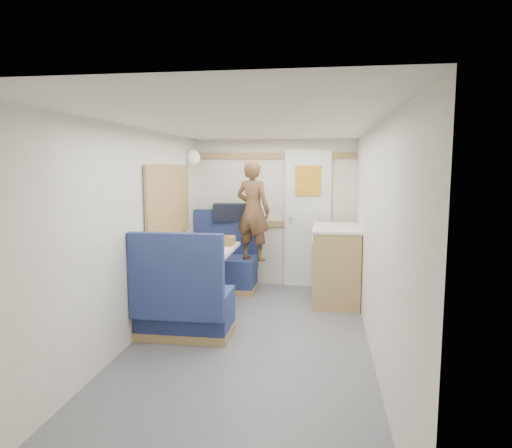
% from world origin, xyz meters
% --- Properties ---
extents(floor, '(4.50, 4.50, 0.00)m').
position_xyz_m(floor, '(0.00, 0.00, 0.00)').
color(floor, '#515156').
rests_on(floor, ground).
extents(ceiling, '(4.50, 4.50, 0.00)m').
position_xyz_m(ceiling, '(0.00, 0.00, 2.00)').
color(ceiling, silver).
rests_on(ceiling, wall_back).
extents(wall_back, '(2.20, 0.02, 2.00)m').
position_xyz_m(wall_back, '(0.00, 2.25, 1.00)').
color(wall_back, silver).
rests_on(wall_back, floor).
extents(wall_left, '(0.02, 4.50, 2.00)m').
position_xyz_m(wall_left, '(-1.10, 0.00, 1.00)').
color(wall_left, silver).
rests_on(wall_left, floor).
extents(wall_right, '(0.02, 4.50, 2.00)m').
position_xyz_m(wall_right, '(1.10, 0.00, 1.00)').
color(wall_right, silver).
rests_on(wall_right, floor).
extents(oak_trim_low, '(2.15, 0.02, 0.08)m').
position_xyz_m(oak_trim_low, '(0.00, 2.23, 0.85)').
color(oak_trim_low, olive).
rests_on(oak_trim_low, wall_back).
extents(oak_trim_high, '(2.15, 0.02, 0.08)m').
position_xyz_m(oak_trim_high, '(0.00, 2.23, 1.78)').
color(oak_trim_high, olive).
rests_on(oak_trim_high, wall_back).
extents(side_window, '(0.04, 1.30, 0.72)m').
position_xyz_m(side_window, '(-1.08, 1.00, 1.25)').
color(side_window, '#95A58C').
rests_on(side_window, wall_left).
extents(rear_door, '(0.62, 0.12, 1.86)m').
position_xyz_m(rear_door, '(0.45, 2.22, 0.97)').
color(rear_door, white).
rests_on(rear_door, wall_back).
extents(dinette_table, '(0.62, 0.92, 0.72)m').
position_xyz_m(dinette_table, '(-0.65, 1.00, 0.57)').
color(dinette_table, white).
rests_on(dinette_table, floor).
extents(bench_far, '(0.90, 0.59, 1.05)m').
position_xyz_m(bench_far, '(-0.65, 1.86, 0.30)').
color(bench_far, navy).
rests_on(bench_far, floor).
extents(bench_near, '(0.90, 0.59, 1.05)m').
position_xyz_m(bench_near, '(-0.65, 0.14, 0.30)').
color(bench_near, navy).
rests_on(bench_near, floor).
extents(ledge, '(0.90, 0.14, 0.04)m').
position_xyz_m(ledge, '(-0.65, 2.12, 0.88)').
color(ledge, olive).
rests_on(ledge, bench_far).
extents(dome_light, '(0.20, 0.20, 0.20)m').
position_xyz_m(dome_light, '(-1.04, 1.85, 1.75)').
color(dome_light, white).
rests_on(dome_light, wall_left).
extents(galley_counter, '(0.57, 0.92, 0.92)m').
position_xyz_m(galley_counter, '(0.82, 1.55, 0.47)').
color(galley_counter, olive).
rests_on(galley_counter, floor).
extents(person, '(0.54, 0.44, 1.27)m').
position_xyz_m(person, '(-0.22, 1.71, 1.08)').
color(person, brown).
rests_on(person, bench_far).
extents(duffel_bag, '(0.51, 0.29, 0.23)m').
position_xyz_m(duffel_bag, '(-0.59, 2.12, 1.02)').
color(duffel_bag, black).
rests_on(duffel_bag, ledge).
extents(tray, '(0.36, 0.40, 0.02)m').
position_xyz_m(tray, '(-0.60, 0.92, 0.73)').
color(tray, white).
rests_on(tray, dinette_table).
extents(orange_fruit, '(0.08, 0.08, 0.08)m').
position_xyz_m(orange_fruit, '(-0.49, 0.94, 0.78)').
color(orange_fruit, orange).
rests_on(orange_fruit, tray).
extents(cheese_block, '(0.11, 0.07, 0.04)m').
position_xyz_m(cheese_block, '(-0.66, 0.85, 0.76)').
color(cheese_block, '#E7D285').
rests_on(cheese_block, tray).
extents(wine_glass, '(0.08, 0.08, 0.17)m').
position_xyz_m(wine_glass, '(-0.67, 1.07, 0.84)').
color(wine_glass, white).
rests_on(wine_glass, dinette_table).
extents(tumbler_left, '(0.07, 0.07, 0.12)m').
position_xyz_m(tumbler_left, '(-0.80, 0.73, 0.78)').
color(tumbler_left, white).
rests_on(tumbler_left, dinette_table).
extents(beer_glass, '(0.07, 0.07, 0.11)m').
position_xyz_m(beer_glass, '(-0.45, 1.15, 0.77)').
color(beer_glass, '#955D15').
rests_on(beer_glass, dinette_table).
extents(pepper_grinder, '(0.04, 0.04, 0.09)m').
position_xyz_m(pepper_grinder, '(-0.67, 1.00, 0.77)').
color(pepper_grinder, black).
rests_on(pepper_grinder, dinette_table).
extents(salt_grinder, '(0.04, 0.04, 0.09)m').
position_xyz_m(salt_grinder, '(-0.68, 1.04, 0.77)').
color(salt_grinder, silver).
rests_on(salt_grinder, dinette_table).
extents(bread_loaf, '(0.14, 0.24, 0.10)m').
position_xyz_m(bread_loaf, '(-0.44, 1.23, 0.77)').
color(bread_loaf, brown).
rests_on(bread_loaf, dinette_table).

